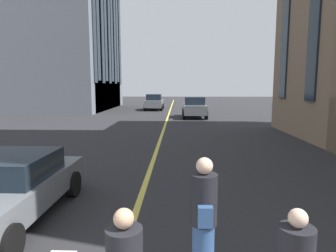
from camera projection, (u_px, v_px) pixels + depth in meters
The scene contains 7 objects.
lane_centre_line at pixel (165, 126), 21.07m from camera, with size 80.00×0.16×0.01m.
car_grey_oncoming at pixel (154, 102), 35.28m from camera, with size 4.70×2.14×1.88m.
car_grey_trailing at pixel (194, 107), 26.65m from camera, with size 4.70×2.14×1.88m.
car_grey_near at pixel (8, 188), 6.19m from camera, with size 4.40×1.95×1.37m.
pedestrian_far at pixel (204, 220), 4.22m from camera, with size 0.50×0.38×1.83m.
building_left_near at pixel (50, 7), 35.40m from camera, with size 13.07×13.99×24.37m.
building_left_far at pixel (66, 15), 35.64m from camera, with size 16.13×10.35×22.61m.
Camera 1 is at (-0.86, -0.94, 2.81)m, focal length 31.66 mm.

